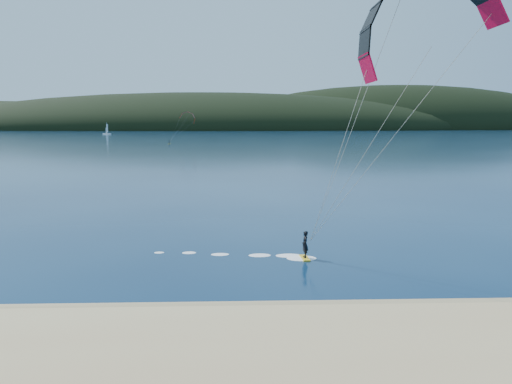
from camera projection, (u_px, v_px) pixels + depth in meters
ground at (223, 359)px, 18.42m from camera, size 1800.00×1800.00×0.00m
wet_sand at (227, 312)px, 22.87m from camera, size 220.00×2.50×0.10m
headland at (239, 130)px, 755.96m from camera, size 1200.00×310.00×140.00m
kitesurfer_near at (423, 57)px, 25.02m from camera, size 20.26×8.86×16.08m
kitesurfer_far at (187, 120)px, 211.49m from camera, size 12.98×5.41×14.18m
sailboat at (107, 134)px, 404.92m from camera, size 7.27×4.52×10.11m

